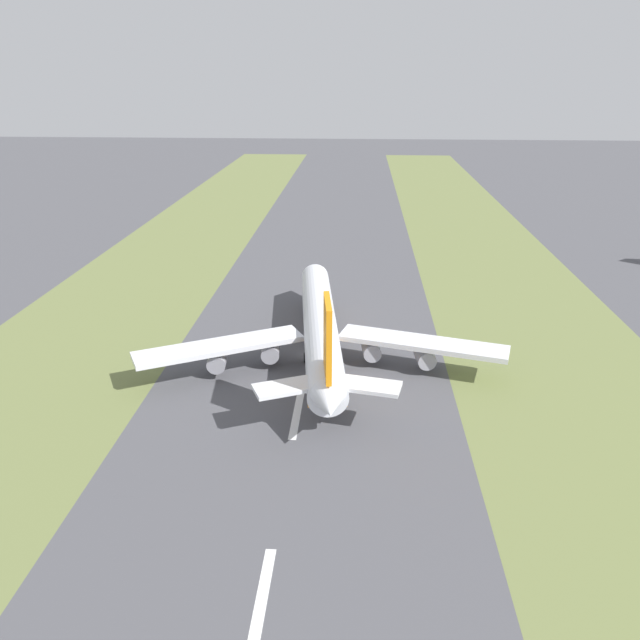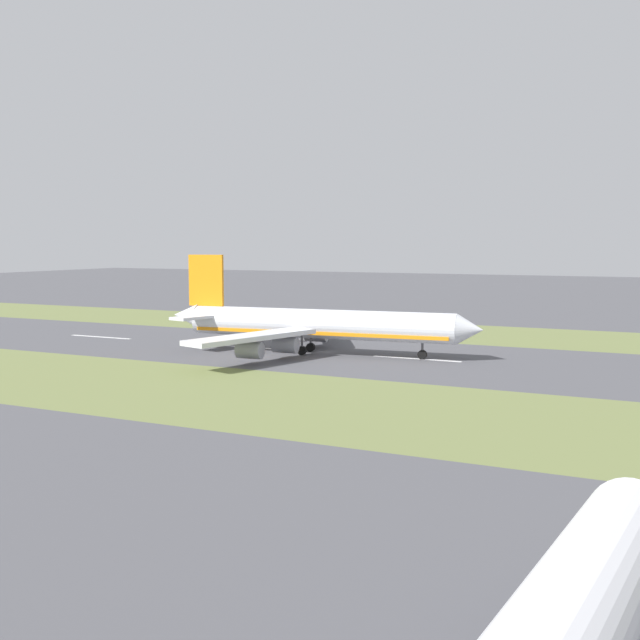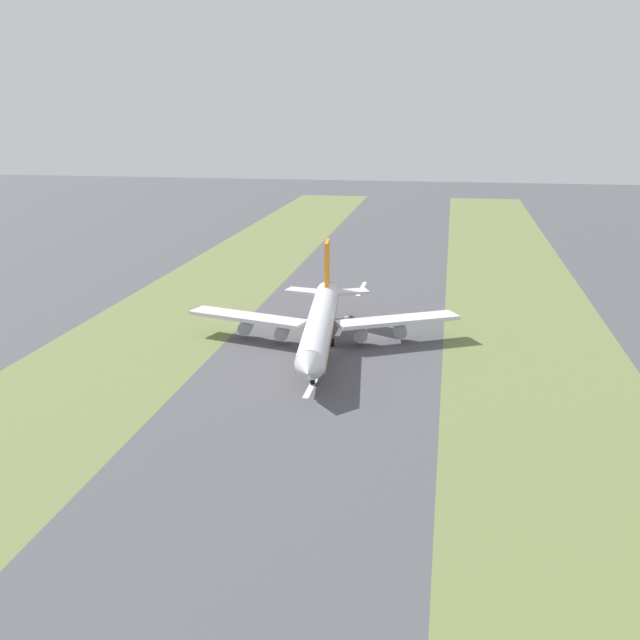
% 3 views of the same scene
% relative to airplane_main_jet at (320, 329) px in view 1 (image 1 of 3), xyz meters
% --- Properties ---
extents(ground_plane, '(800.00, 800.00, 0.00)m').
position_rel_airplane_main_jet_xyz_m(ground_plane, '(-2.41, 1.97, -6.02)').
color(ground_plane, '#4C4C51').
extents(grass_median_west, '(40.00, 600.00, 0.01)m').
position_rel_airplane_main_jet_xyz_m(grass_median_west, '(-47.41, 1.97, -6.02)').
color(grass_median_west, olive).
rests_on(grass_median_west, ground).
extents(grass_median_east, '(40.00, 600.00, 0.01)m').
position_rel_airplane_main_jet_xyz_m(grass_median_east, '(42.59, 1.97, -6.02)').
color(grass_median_east, olive).
rests_on(grass_median_east, ground).
extents(centreline_dash_near, '(1.20, 18.00, 0.01)m').
position_rel_airplane_main_jet_xyz_m(centreline_dash_near, '(-2.41, -58.10, -6.01)').
color(centreline_dash_near, silver).
rests_on(centreline_dash_near, ground).
extents(centreline_dash_mid, '(1.20, 18.00, 0.01)m').
position_rel_airplane_main_jet_xyz_m(centreline_dash_mid, '(-2.41, -18.10, -6.01)').
color(centreline_dash_mid, silver).
rests_on(centreline_dash_mid, ground).
extents(centreline_dash_far, '(1.20, 18.00, 0.01)m').
position_rel_airplane_main_jet_xyz_m(centreline_dash_far, '(-2.41, 21.90, -6.01)').
color(centreline_dash_far, silver).
rests_on(centreline_dash_far, ground).
extents(airplane_main_jet, '(63.79, 67.21, 20.20)m').
position_rel_airplane_main_jet_xyz_m(airplane_main_jet, '(0.00, 0.00, 0.00)').
color(airplane_main_jet, silver).
rests_on(airplane_main_jet, ground).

